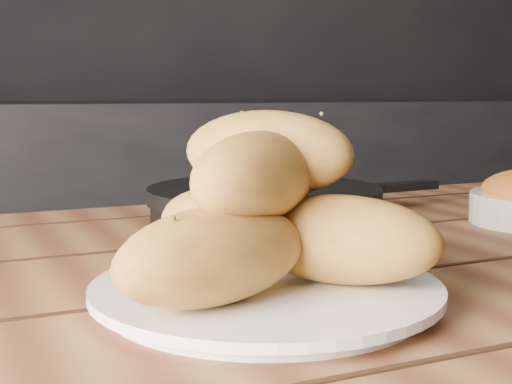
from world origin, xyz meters
The scene contains 5 objects.
counter centered at (0.00, 1.70, 0.45)m, with size 2.80×0.60×0.90m, color black.
table centered at (-0.57, 0.64, 0.64)m, with size 1.37×0.82×0.75m.
plate centered at (-0.62, 0.50, 0.76)m, with size 0.29×0.29×0.02m.
bread_rolls centered at (-0.62, 0.50, 0.83)m, with size 0.29×0.26×0.14m.
skillet centered at (-0.45, 0.85, 0.77)m, with size 0.45×0.32×0.05m.
Camera 1 is at (-0.86, -0.01, 0.92)m, focal length 50.00 mm.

